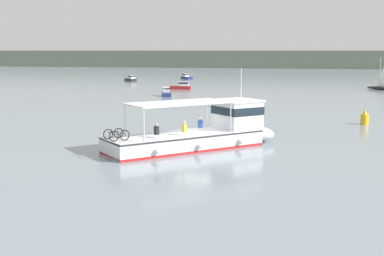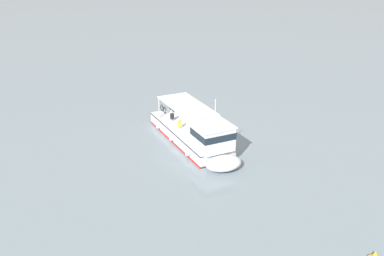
% 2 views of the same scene
% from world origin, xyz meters
% --- Properties ---
extents(ground_plane, '(400.00, 400.00, 0.00)m').
position_xyz_m(ground_plane, '(0.00, 0.00, 0.00)').
color(ground_plane, gray).
extents(ferry_main, '(11.17, 11.17, 5.32)m').
position_xyz_m(ferry_main, '(0.93, -0.66, 1.02)').
color(ferry_main, silver).
rests_on(ferry_main, ground).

